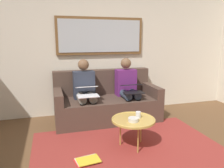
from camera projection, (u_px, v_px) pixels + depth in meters
The scene contains 12 objects.
wall_rear at pixel (100, 49), 4.40m from camera, with size 6.00×0.12×2.60m, color beige.
area_rug at pixel (129, 149), 3.02m from camera, with size 2.60×1.80×0.01m, color maroon.
couch at pixel (106, 102), 4.15m from camera, with size 1.90×0.90×0.90m.
framed_mirror at pixel (101, 36), 4.26m from camera, with size 1.72×0.05×0.72m.
coffee_table at pixel (133, 120), 3.01m from camera, with size 0.60×0.60×0.42m.
cup at pixel (138, 115), 3.04m from camera, with size 0.07×0.07×0.09m, color silver.
bowl at pixel (133, 120), 2.92m from camera, with size 0.14×0.14×0.05m, color beige.
person_left at pixel (127, 86), 4.13m from camera, with size 0.38×0.58×1.14m.
laptop_black at pixel (132, 88), 3.90m from camera, with size 0.35×0.34×0.15m.
person_right at pixel (85, 89), 3.91m from camera, with size 0.38×0.58×1.14m.
laptop_white at pixel (87, 91), 3.68m from camera, with size 0.35×0.38×0.16m.
magazine_stack at pixel (87, 160), 2.70m from camera, with size 0.33×0.27×0.03m.
Camera 1 is at (1.00, 1.75, 1.49)m, focal length 34.97 mm.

